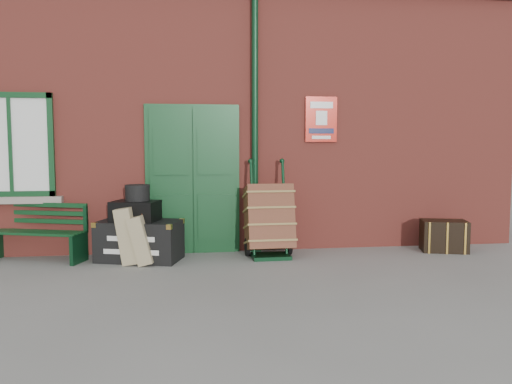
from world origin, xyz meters
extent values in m
plane|color=gray|center=(0.00, 0.00, 0.00)|extent=(80.00, 80.00, 0.00)
cube|color=#AF4438|center=(0.00, 3.50, 2.00)|extent=(10.00, 4.00, 4.00)
cube|color=#38302B|center=(0.00, 3.50, 4.15)|extent=(10.30, 4.30, 0.30)
cube|color=#0F391A|center=(-0.30, 1.46, 1.10)|extent=(1.42, 0.12, 2.32)
cube|color=white|center=(-2.90, 1.45, 1.65)|extent=(1.20, 0.08, 1.50)
cylinder|color=black|center=(0.65, 1.42, 2.00)|extent=(0.10, 0.10, 4.00)
cube|color=#B4190C|center=(1.70, 1.47, 2.05)|extent=(0.50, 0.03, 0.70)
cube|color=#0F391A|center=(-2.52, 1.18, 0.41)|extent=(1.41, 0.77, 0.04)
cube|color=#0F391A|center=(-2.45, 1.37, 0.66)|extent=(1.31, 0.46, 0.36)
cube|color=black|center=(-1.89, 0.97, 0.20)|extent=(0.18, 0.41, 0.41)
cube|color=black|center=(-1.07, 1.03, 0.29)|extent=(1.27, 0.93, 0.57)
cube|color=black|center=(-1.12, 1.03, 0.71)|extent=(0.73, 0.62, 0.29)
cylinder|color=black|center=(-1.09, 1.06, 0.97)|extent=(0.43, 0.43, 0.23)
cube|color=tan|center=(-1.17, 0.93, 0.40)|extent=(0.43, 0.60, 0.80)
cube|color=tan|center=(-0.99, 0.83, 0.35)|extent=(0.44, 0.55, 0.69)
cube|color=black|center=(0.82, 0.90, 0.03)|extent=(0.56, 0.41, 0.05)
cylinder|color=black|center=(0.57, 1.09, 0.71)|extent=(0.05, 0.39, 1.40)
cylinder|color=black|center=(1.05, 1.10, 0.71)|extent=(0.05, 0.39, 1.40)
cylinder|color=black|center=(0.49, 1.11, 0.13)|extent=(0.06, 0.26, 0.26)
cylinder|color=black|center=(1.13, 1.12, 0.13)|extent=(0.06, 0.26, 0.26)
cube|color=brown|center=(0.81, 1.07, 0.57)|extent=(0.69, 0.75, 1.03)
cube|color=black|center=(3.57, 1.03, 0.24)|extent=(0.76, 0.60, 0.48)
camera|label=1|loc=(-0.37, -6.17, 1.60)|focal=35.00mm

